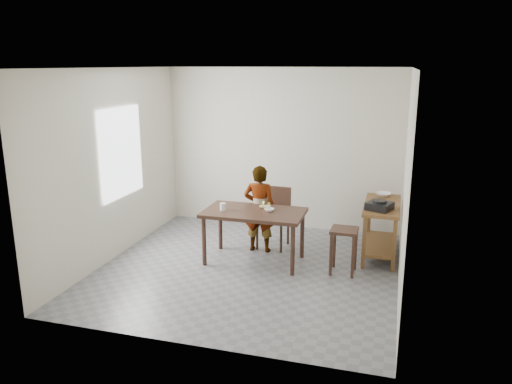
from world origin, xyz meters
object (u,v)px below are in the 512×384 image
(prep_counter, at_px, (381,230))
(child, at_px, (259,209))
(dining_chair, at_px, (273,218))
(dining_table, at_px, (254,236))
(stool, at_px, (343,251))

(prep_counter, bearing_deg, child, -171.32)
(child, bearing_deg, dining_chair, -128.37)
(dining_table, height_order, dining_chair, dining_chair)
(dining_table, relative_size, dining_chair, 1.53)
(stool, bearing_deg, dining_table, 177.67)
(child, height_order, dining_chair, child)
(dining_table, distance_m, dining_chair, 0.66)
(dining_chair, bearing_deg, child, -123.18)
(prep_counter, distance_m, dining_chair, 1.61)
(dining_table, height_order, prep_counter, prep_counter)
(dining_table, bearing_deg, stool, -2.33)
(dining_table, height_order, stool, dining_table)
(dining_table, relative_size, child, 1.07)
(prep_counter, bearing_deg, dining_table, -157.85)
(dining_chair, bearing_deg, dining_table, -96.58)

